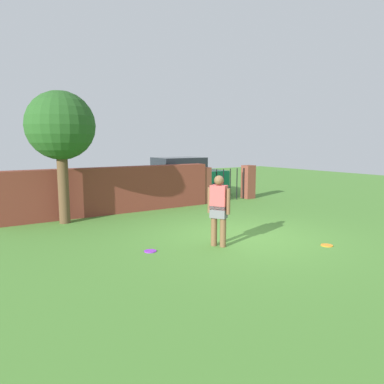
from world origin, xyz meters
name	(u,v)px	position (x,y,z in m)	size (l,w,h in m)	color
ground_plane	(243,237)	(0.00, 0.00, 0.00)	(40.00, 40.00, 0.00)	#4C8433
brick_wall	(114,190)	(-1.50, 4.73, 0.77)	(7.08, 0.50, 1.55)	brown
tree	(60,127)	(-3.30, 4.11, 2.78)	(1.95, 1.95, 3.80)	brown
person	(219,207)	(-1.01, -0.30, 0.90)	(0.37, 0.48, 1.62)	brown
fence_gate	(227,184)	(3.30, 4.73, 0.70)	(2.76, 0.44, 1.40)	brown
car	(179,177)	(2.18, 6.63, 0.86)	(4.25, 2.03, 1.72)	#0C4C2D
frisbee_purple	(150,251)	(-2.49, 0.18, 0.01)	(0.27, 0.27, 0.02)	purple
frisbee_orange	(327,245)	(1.09, -1.65, 0.01)	(0.27, 0.27, 0.02)	orange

